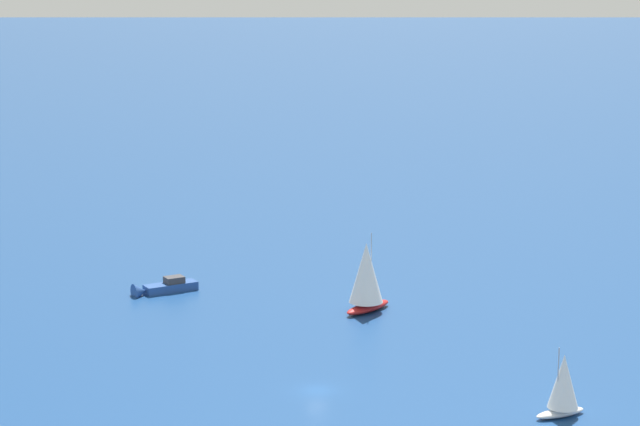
% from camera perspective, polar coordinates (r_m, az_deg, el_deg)
% --- Properties ---
extents(ground_plane, '(2000.00, 2000.00, 0.00)m').
position_cam_1_polar(ground_plane, '(153.58, -0.14, -8.06)').
color(ground_plane, navy).
extents(motorboat_near_centre, '(10.64, 4.32, 3.00)m').
position_cam_1_polar(motorboat_near_centre, '(197.22, -7.18, -3.38)').
color(motorboat_near_centre, '#23478C').
rests_on(motorboat_near_centre, ground_plane).
extents(sailboat_far_stbd, '(9.40, 5.74, 11.76)m').
position_cam_1_polar(sailboat_far_stbd, '(184.37, 2.12, -2.91)').
color(sailboat_far_stbd, '#B21E1E').
rests_on(sailboat_far_stbd, ground_plane).
extents(sailboat_mid_cluster, '(6.68, 4.27, 8.30)m').
position_cam_1_polar(sailboat_mid_cluster, '(146.86, 10.98, -7.66)').
color(sailboat_mid_cluster, white).
rests_on(sailboat_mid_cluster, ground_plane).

